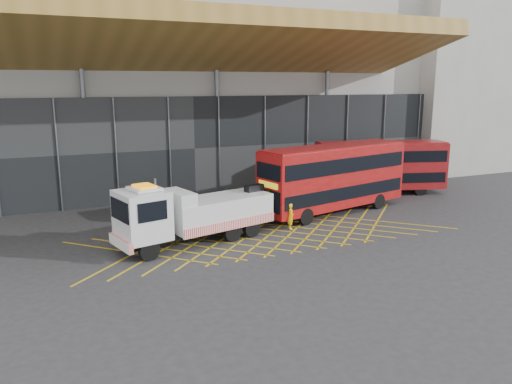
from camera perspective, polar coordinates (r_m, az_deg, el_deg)
name	(u,v)px	position (r m, az deg, el deg)	size (l,w,h in m)	color
ground_plane	(219,242)	(29.19, -4.26, -5.69)	(120.00, 120.00, 0.00)	#29292B
road_markings	(269,235)	(30.33, 1.48, -4.95)	(23.16, 7.16, 0.01)	gold
construction_building	(169,83)	(45.97, -9.86, 12.13)	(55.00, 23.97, 18.00)	gray
east_building	(450,73)	(58.89, 21.27, 12.51)	(15.00, 12.00, 20.00)	gray
recovery_truck	(192,213)	(28.58, -7.36, -2.45)	(11.02, 4.79, 3.84)	black
bus_towed	(334,176)	(35.45, 8.91, 1.86)	(12.05, 5.33, 4.79)	maroon
bus_second	(380,165)	(42.42, 14.02, 3.02)	(10.88, 5.40, 4.33)	maroon
worker	(291,216)	(31.45, 3.97, -2.78)	(0.61, 0.40, 1.66)	yellow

